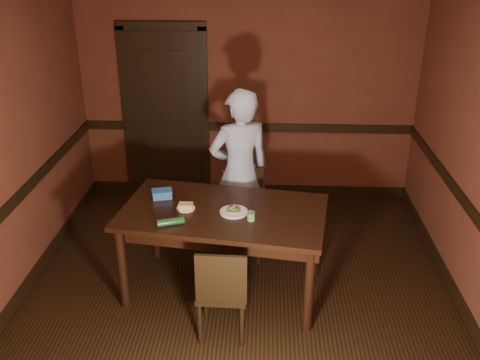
# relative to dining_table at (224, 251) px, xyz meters

# --- Properties ---
(floor) EXTENTS (4.00, 4.50, 0.01)m
(floor) POSITION_rel_dining_table_xyz_m (0.14, -0.17, -0.42)
(floor) COLOR black
(floor) RESTS_ON ground
(wall_back) EXTENTS (4.00, 0.02, 2.70)m
(wall_back) POSITION_rel_dining_table_xyz_m (0.14, 2.08, 0.93)
(wall_back) COLOR #5F2C1C
(wall_back) RESTS_ON ground
(dado_back) EXTENTS (4.00, 0.03, 0.10)m
(dado_back) POSITION_rel_dining_table_xyz_m (0.14, 2.06, 0.48)
(dado_back) COLOR black
(dado_back) RESTS_ON ground
(dado_left) EXTENTS (0.03, 4.50, 0.10)m
(dado_left) POSITION_rel_dining_table_xyz_m (-1.84, -0.17, 0.48)
(dado_left) COLOR black
(dado_left) RESTS_ON ground
(dado_right) EXTENTS (0.03, 4.50, 0.10)m
(dado_right) POSITION_rel_dining_table_xyz_m (2.13, -0.17, 0.48)
(dado_right) COLOR black
(dado_right) RESTS_ON ground
(baseboard_back) EXTENTS (4.00, 0.03, 0.12)m
(baseboard_back) POSITION_rel_dining_table_xyz_m (0.14, 2.06, -0.36)
(baseboard_back) COLOR black
(baseboard_back) RESTS_ON ground
(baseboard_left) EXTENTS (0.03, 4.50, 0.12)m
(baseboard_left) POSITION_rel_dining_table_xyz_m (-1.84, -0.17, -0.36)
(baseboard_left) COLOR black
(baseboard_left) RESTS_ON ground
(baseboard_right) EXTENTS (0.03, 4.50, 0.12)m
(baseboard_right) POSITION_rel_dining_table_xyz_m (2.13, -0.17, -0.36)
(baseboard_right) COLOR black
(baseboard_right) RESTS_ON ground
(door) EXTENTS (1.05, 0.07, 2.20)m
(door) POSITION_rel_dining_table_xyz_m (-0.86, 2.04, 0.67)
(door) COLOR black
(door) RESTS_ON ground
(dining_table) EXTENTS (1.92, 1.26, 0.84)m
(dining_table) POSITION_rel_dining_table_xyz_m (0.00, 0.00, 0.00)
(dining_table) COLOR black
(dining_table) RESTS_ON floor
(chair_far) EXTENTS (0.47, 0.47, 0.90)m
(chair_far) POSITION_rel_dining_table_xyz_m (0.11, 0.60, 0.03)
(chair_far) COLOR black
(chair_far) RESTS_ON floor
(chair_near) EXTENTS (0.41, 0.41, 0.86)m
(chair_near) POSITION_rel_dining_table_xyz_m (0.04, -0.59, 0.01)
(chair_near) COLOR black
(chair_near) RESTS_ON floor
(person) EXTENTS (0.74, 0.61, 1.73)m
(person) POSITION_rel_dining_table_xyz_m (0.11, 0.78, 0.44)
(person) COLOR silver
(person) RESTS_ON floor
(sandwich_plate) EXTENTS (0.24, 0.24, 0.06)m
(sandwich_plate) POSITION_rel_dining_table_xyz_m (0.10, -0.04, 0.44)
(sandwich_plate) COLOR white
(sandwich_plate) RESTS_ON dining_table
(sauce_jar) EXTENTS (0.07, 0.07, 0.08)m
(sauce_jar) POSITION_rel_dining_table_xyz_m (0.25, -0.18, 0.46)
(sauce_jar) COLOR #5E9849
(sauce_jar) RESTS_ON dining_table
(cheese_saucer) EXTENTS (0.16, 0.16, 0.05)m
(cheese_saucer) POSITION_rel_dining_table_xyz_m (-0.33, 0.01, 0.44)
(cheese_saucer) COLOR white
(cheese_saucer) RESTS_ON dining_table
(food_tub) EXTENTS (0.21, 0.17, 0.08)m
(food_tub) POSITION_rel_dining_table_xyz_m (-0.58, 0.21, 0.46)
(food_tub) COLOR #326CBA
(food_tub) RESTS_ON dining_table
(wrapped_veg) EXTENTS (0.24, 0.14, 0.06)m
(wrapped_veg) POSITION_rel_dining_table_xyz_m (-0.42, -0.29, 0.45)
(wrapped_veg) COLOR #123819
(wrapped_veg) RESTS_ON dining_table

